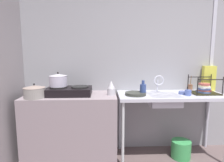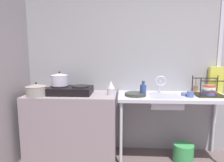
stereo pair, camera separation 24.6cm
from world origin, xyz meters
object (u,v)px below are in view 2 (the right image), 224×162
Objects in this scene: pot_on_left_burner at (60,79)px; bucket_on_floor at (183,153)px; pot_beside_stove at (36,90)px; cup_by_rack at (190,94)px; small_bowl_on_drainboard at (186,94)px; frying_pan at (135,94)px; bottle_by_sink at (143,90)px; utensil_jar at (195,89)px; sink_basin at (165,101)px; faucet at (161,82)px; stove at (70,90)px; percolator at (111,88)px; cereal_box at (215,80)px; dish_rack at (209,91)px.

pot_on_left_burner is 1.88m from bucket_on_floor.
cup_by_rack is at bearing 1.53° from pot_beside_stove.
small_bowl_on_drainboard is at bearing 86.98° from bucket_on_floor.
pot_on_left_burner reaches higher than frying_pan.
bottle_by_sink is 0.99m from bucket_on_floor.
utensil_jar is at bearing 10.32° from pot_beside_stove.
bottle_by_sink is (-0.27, 0.00, 0.14)m from sink_basin.
bottle_by_sink is (-0.25, -0.16, -0.08)m from faucet.
stove reaches higher than frying_pan.
sink_basin is (1.61, 0.10, -0.14)m from pot_beside_stove.
pot_on_left_burner is 1.05× the size of utensil_jar.
utensil_jar is 0.88m from bucket_on_floor.
pot_on_left_burner reaches higher than cup_by_rack.
percolator is 0.87× the size of utensil_jar.
faucet is 2.94× the size of cup_by_rack.
percolator reaches higher than stove.
pot_beside_stove is 2.37m from cereal_box.
dish_rack reaches higher than frying_pan.
frying_pan is at bearing -3.42° from stove.
stove is 0.86m from frying_pan.
percolator is 2.29× the size of cup_by_rack.
cereal_box is at bearing 13.74° from frying_pan.
cup_by_rack is 0.72× the size of small_bowl_on_drainboard.
pot_on_left_burner is 0.69m from percolator.
utensil_jar is (1.83, 0.23, -0.15)m from pot_on_left_burner.
pot_on_left_burner is 2.00× the size of small_bowl_on_drainboard.
faucet is 0.69× the size of dish_rack.
cereal_box reaches higher than pot_on_left_burner.
bottle_by_sink is at bearing -2.34° from percolator.
bottle_by_sink is (-0.57, 0.05, 0.04)m from cup_by_rack.
cereal_box reaches higher than utensil_jar.
utensil_jar reaches higher than sink_basin.
pot_on_left_burner reaches higher than pot_beside_stove.
percolator is at bearing -168.00° from faucet.
cereal_box is at bearing 8.12° from faucet.
percolator is (0.93, 0.12, 0.01)m from pot_beside_stove.
pot_beside_stove is at bearing -172.49° from percolator.
pot_beside_stove is at bearing -175.36° from frying_pan.
dish_rack is 0.29m from cereal_box.
stove is 1.49m from small_bowl_on_drainboard.
pot_on_left_burner is 1.64m from small_bowl_on_drainboard.
sink_basin is at bearing 3.64° from pot_beside_stove.
cereal_box reaches higher than dish_rack.
cereal_box reaches higher than stove.
cereal_box is at bearing 8.98° from pot_beside_stove.
utensil_jar is 0.83× the size of bucket_on_floor.
stove is 3.06× the size of percolator.
frying_pan reaches higher than sink_basin.
small_bowl_on_drainboard is at bearing -22.24° from faucet.
cereal_box reaches higher than faucet.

